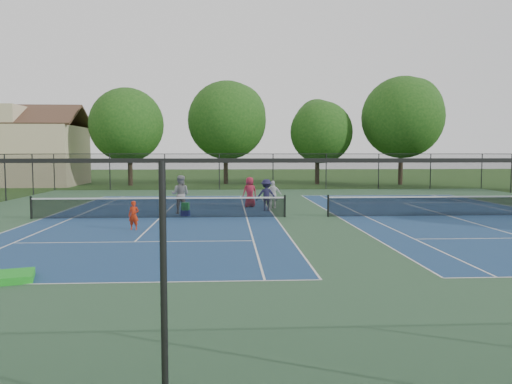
{
  "coord_description": "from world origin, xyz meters",
  "views": [
    {
      "loc": [
        -3.76,
        -23.66,
        3.09
      ],
      "look_at": [
        -2.49,
        -1.0,
        1.3
      ],
      "focal_mm": 35.0,
      "sensor_mm": 36.0,
      "label": 1
    }
  ],
  "objects": [
    {
      "name": "tree_back_c",
      "position": [
        5.0,
        25.0,
        5.48
      ],
      "size": [
        6.0,
        6.0,
        8.4
      ],
      "color": "#2D2116",
      "rests_on": "ground"
    },
    {
      "name": "bystander_c",
      "position": [
        -2.54,
        4.57,
        0.86
      ],
      "size": [
        0.98,
        0.81,
        1.72
      ],
      "primitive_type": "imported",
      "rotation": [
        0.0,
        0.0,
        3.5
      ],
      "color": "maroon",
      "rests_on": "ground"
    },
    {
      "name": "clapboard_house",
      "position": [
        -23.0,
        25.0,
        3.09
      ],
      "size": [
        10.8,
        8.1,
        7.65
      ],
      "color": "tan",
      "rests_on": "ground"
    },
    {
      "name": "tree_back_b",
      "position": [
        -4.0,
        26.0,
        6.6
      ],
      "size": [
        7.6,
        7.6,
        10.03
      ],
      "color": "#2D2116",
      "rests_on": "ground"
    },
    {
      "name": "court_pad",
      "position": [
        0.0,
        0.0,
        0.0
      ],
      "size": [
        36.0,
        36.0,
        0.01
      ],
      "primitive_type": "cube",
      "color": "#2D5038",
      "rests_on": "ground"
    },
    {
      "name": "bystander_a",
      "position": [
        -1.27,
        3.79,
        0.77
      ],
      "size": [
        0.93,
        0.45,
        1.54
      ],
      "primitive_type": "imported",
      "rotation": [
        0.0,
        0.0,
        3.06
      ],
      "color": "white",
      "rests_on": "ground"
    },
    {
      "name": "ball_crate",
      "position": [
        -5.85,
        0.64,
        0.15
      ],
      "size": [
        0.45,
        0.37,
        0.3
      ],
      "primitive_type": "cube",
      "rotation": [
        0.0,
        0.0,
        -0.25
      ],
      "color": "#152096",
      "rests_on": "ground"
    },
    {
      "name": "tree_back_d",
      "position": [
        13.0,
        24.0,
        6.82
      ],
      "size": [
        7.8,
        7.8,
        10.37
      ],
      "color": "#2D2116",
      "rests_on": "ground"
    },
    {
      "name": "tennis_court_right",
      "position": [
        7.0,
        0.0,
        0.1
      ],
      "size": [
        12.0,
        23.83,
        1.07
      ],
      "color": "navy",
      "rests_on": "ground"
    },
    {
      "name": "bystander_b",
      "position": [
        -1.73,
        2.65,
        0.85
      ],
      "size": [
        1.14,
        0.71,
        1.69
      ],
      "primitive_type": "imported",
      "rotation": [
        0.0,
        0.0,
        3.07
      ],
      "color": "#1D1B3D",
      "rests_on": "ground"
    },
    {
      "name": "ball_hopper",
      "position": [
        -5.85,
        0.64,
        0.48
      ],
      "size": [
        0.4,
        0.34,
        0.37
      ],
      "primitive_type": "cube",
      "rotation": [
        0.0,
        0.0,
        -0.27
      ],
      "color": "green",
      "rests_on": "ball_crate"
    },
    {
      "name": "tree_back_a",
      "position": [
        -13.0,
        24.0,
        6.04
      ],
      "size": [
        6.8,
        6.8,
        9.15
      ],
      "color": "#2D2116",
      "rests_on": "ground"
    },
    {
      "name": "tennis_court_left",
      "position": [
        -7.0,
        0.0,
        0.1
      ],
      "size": [
        12.0,
        23.83,
        1.07
      ],
      "color": "navy",
      "rests_on": "ground"
    },
    {
      "name": "perimeter_fence",
      "position": [
        0.0,
        0.0,
        1.6
      ],
      "size": [
        36.08,
        36.08,
        3.02
      ],
      "color": "black",
      "rests_on": "ground"
    },
    {
      "name": "ground",
      "position": [
        0.0,
        0.0,
        0.0
      ],
      "size": [
        140.0,
        140.0,
        0.0
      ],
      "primitive_type": "plane",
      "color": "#234716",
      "rests_on": "ground"
    },
    {
      "name": "instructor",
      "position": [
        -6.19,
        1.7,
        0.98
      ],
      "size": [
        1.07,
        0.91,
        1.96
      ],
      "primitive_type": "imported",
      "rotation": [
        0.0,
        0.0,
        2.95
      ],
      "color": "gray",
      "rests_on": "ground"
    },
    {
      "name": "green_tarp",
      "position": [
        -9.25,
        -11.57,
        0.1
      ],
      "size": [
        1.76,
        1.47,
        0.18
      ],
      "primitive_type": "cube",
      "rotation": [
        0.0,
        0.0,
        0.31
      ],
      "color": "#18AA1B",
      "rests_on": "ground"
    },
    {
      "name": "child_player",
      "position": [
        -7.55,
        -3.57,
        0.58
      ],
      "size": [
        0.47,
        0.35,
        1.16
      ],
      "primitive_type": "imported",
      "rotation": [
        0.0,
        0.0,
        -0.18
      ],
      "color": "red",
      "rests_on": "ground"
    }
  ]
}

